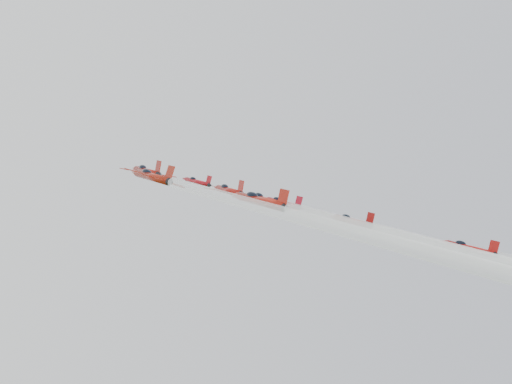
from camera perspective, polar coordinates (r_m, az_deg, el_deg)
jet_lead at (r=153.89m, az=-4.75°, el=0.83°), size 8.44×11.20×5.80m
jet_row2_left at (r=128.56m, az=-8.78°, el=1.65°), size 10.63×14.11×7.30m
jet_row2_center at (r=130.97m, az=-2.24°, el=0.14°), size 10.58×14.05×7.27m
jet_row2_right at (r=138.99m, az=2.13°, el=-0.86°), size 8.95×11.88×6.14m
jet_center at (r=79.24m, az=19.72°, el=-5.53°), size 10.33×102.39×47.51m
jet_rear_farleft at (r=56.41m, az=7.97°, el=-3.37°), size 8.69×86.14×39.97m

